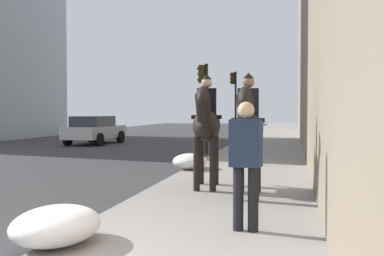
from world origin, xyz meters
TOP-DOWN VIEW (x-y plane):
  - mounted_horse_near at (5.38, -1.16)m, footprint 2.15×0.70m
  - mounted_horse_far at (4.54, -2.08)m, footprint 2.15×0.62m
  - pedestrian_greeting at (2.03, -2.29)m, footprint 0.31×0.43m
  - car_near_lane at (18.65, 7.01)m, footprint 4.24×2.06m
  - traffic_light_near_curb at (14.39, 0.54)m, footprint 0.20×0.44m
  - traffic_light_far_curb at (24.89, 0.61)m, footprint 0.20×0.44m
  - snow_pile_near at (0.95, -0.15)m, footprint 1.29×1.00m
  - snow_pile_far at (8.51, -0.15)m, footprint 1.21×0.93m

SIDE VIEW (x-z plane):
  - snow_pile_far at x=8.51m, z-range 0.12..0.54m
  - snow_pile_near at x=0.95m, z-range 0.12..0.57m
  - car_near_lane at x=18.65m, z-range 0.04..1.48m
  - pedestrian_greeting at x=2.03m, z-range 0.25..1.95m
  - mounted_horse_far at x=4.54m, z-range 0.24..2.53m
  - mounted_horse_near at x=5.38m, z-range 0.26..2.60m
  - traffic_light_near_curb at x=14.39m, z-range 0.62..4.18m
  - traffic_light_far_curb at x=24.89m, z-range 0.68..4.76m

